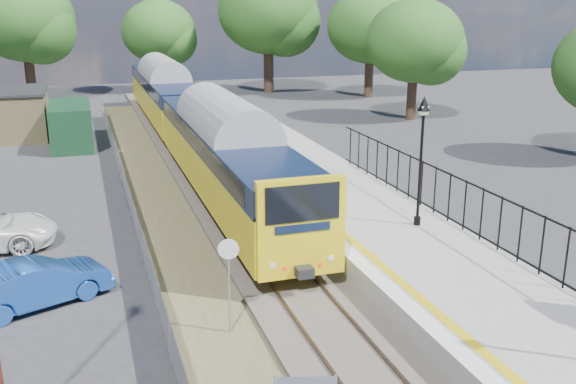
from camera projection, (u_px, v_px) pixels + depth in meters
name	position (u px, v px, depth m)	size (l,w,h in m)	color
ground	(344.00, 355.00, 16.17)	(120.00, 120.00, 0.00)	#2D2D30
track_bed	(236.00, 229.00, 24.83)	(5.90, 80.00, 0.29)	#473F38
platform	(365.00, 222.00, 24.58)	(5.00, 70.00, 0.90)	gray
platform_edge	(315.00, 216.00, 23.84)	(0.90, 70.00, 0.01)	silver
victorian_lamp_north	(422.00, 131.00, 21.99)	(0.44, 0.44, 4.60)	black
palisade_fence	(515.00, 230.00, 19.62)	(0.12, 26.00, 2.00)	black
wire_fence	(132.00, 209.00, 25.71)	(0.06, 52.00, 1.20)	#999EA3
tree_line	(166.00, 27.00, 53.04)	(56.80, 43.80, 11.88)	#332319
train	(187.00, 114.00, 37.18)	(2.82, 40.83, 3.51)	gold
speed_sign	(229.00, 271.00, 16.62)	(0.54, 0.18, 2.73)	#999EA3
car_blue	(37.00, 283.00, 18.65)	(1.47, 4.20, 1.39)	#184091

